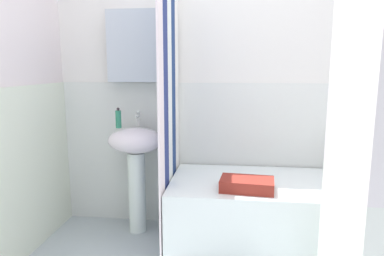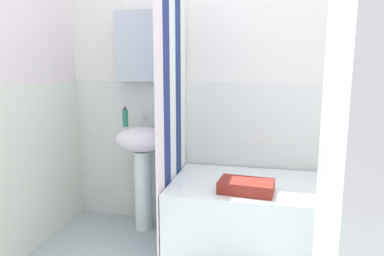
% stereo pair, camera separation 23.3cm
% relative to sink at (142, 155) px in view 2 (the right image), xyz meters
% --- Properties ---
extents(wall_back_tiled, '(3.60, 0.18, 2.40)m').
position_rel_sink_xyz_m(wall_back_tiled, '(0.81, 0.23, 0.51)').
color(wall_back_tiled, white).
rests_on(wall_back_tiled, ground_plane).
extents(sink, '(0.44, 0.34, 0.86)m').
position_rel_sink_xyz_m(sink, '(0.00, 0.00, 0.00)').
color(sink, white).
rests_on(sink, ground_plane).
extents(faucet, '(0.03, 0.12, 0.12)m').
position_rel_sink_xyz_m(faucet, '(-0.00, 0.08, 0.29)').
color(faucet, silver).
rests_on(faucet, sink).
extents(soap_dispenser, '(0.04, 0.04, 0.16)m').
position_rel_sink_xyz_m(soap_dispenser, '(-0.13, -0.02, 0.30)').
color(soap_dispenser, '#2A7A5A').
rests_on(soap_dispenser, sink).
extents(bathtub, '(1.54, 0.76, 0.52)m').
position_rel_sink_xyz_m(bathtub, '(1.09, -0.19, -0.37)').
color(bathtub, white).
rests_on(bathtub, ground_plane).
extents(shower_curtain, '(0.01, 0.76, 2.00)m').
position_rel_sink_xyz_m(shower_curtain, '(0.31, -0.19, 0.37)').
color(shower_curtain, white).
rests_on(shower_curtain, ground_plane).
extents(body_wash_bottle, '(0.05, 0.05, 0.18)m').
position_rel_sink_xyz_m(body_wash_bottle, '(1.76, 0.09, -0.02)').
color(body_wash_bottle, gold).
rests_on(body_wash_bottle, bathtub).
extents(lotion_bottle, '(0.05, 0.05, 0.16)m').
position_rel_sink_xyz_m(lotion_bottle, '(1.66, 0.10, -0.03)').
color(lotion_bottle, '#28202F').
rests_on(lotion_bottle, bathtub).
extents(shampoo_bottle, '(0.06, 0.06, 0.24)m').
position_rel_sink_xyz_m(shampoo_bottle, '(1.55, 0.09, 0.01)').
color(shampoo_bottle, white).
rests_on(shampoo_bottle, bathtub).
extents(towel_folded, '(0.37, 0.24, 0.08)m').
position_rel_sink_xyz_m(towel_folded, '(0.86, -0.39, -0.07)').
color(towel_folded, maroon).
rests_on(towel_folded, bathtub).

